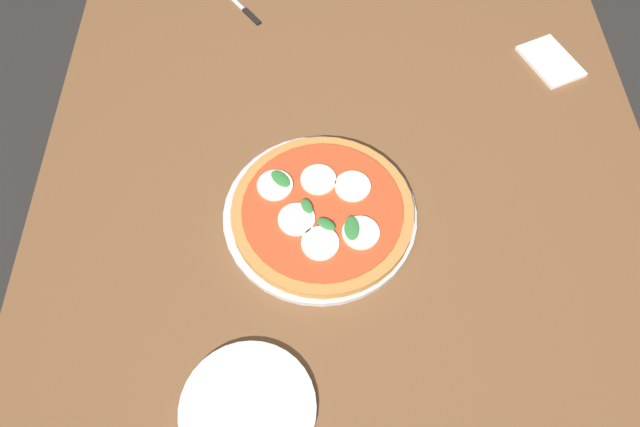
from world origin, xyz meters
The scene contains 7 objects.
ground_plane centered at (0.00, 0.00, 0.00)m, with size 6.00×6.00×0.00m, color #2D2B28.
dining_table centered at (0.00, 0.00, 0.67)m, with size 1.57×1.16×0.75m.
serving_tray centered at (-0.06, 0.05, 0.75)m, with size 0.35×0.35×0.01m, color silver.
pizza centered at (-0.06, 0.05, 0.77)m, with size 0.32×0.32×0.03m.
plate_white centered at (-0.39, 0.17, 0.76)m, with size 0.21×0.21×0.01m, color white.
napkin centered at (0.32, -0.44, 0.75)m, with size 0.13×0.09×0.01m, color white.
knife centered at (0.49, 0.22, 0.75)m, with size 0.15×0.11×0.01m.
Camera 1 is at (-0.59, 0.06, 1.65)m, focal length 32.86 mm.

